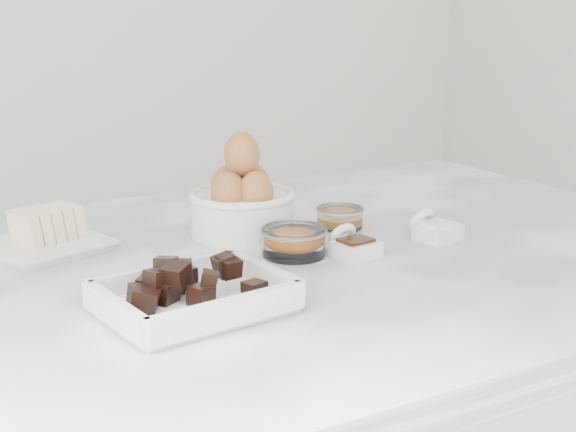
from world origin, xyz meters
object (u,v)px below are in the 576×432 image
object	(u,v)px
sugar_ramekin	(261,208)
zest_bowl	(294,240)
chocolate_dish	(194,292)
vanilla_spoon	(352,245)
honey_bowl	(340,217)
butter_plate	(44,236)
egg_bowl	(242,201)
salt_spoon	(434,228)

from	to	relation	value
sugar_ramekin	zest_bowl	world-z (taller)	sugar_ramekin
chocolate_dish	vanilla_spoon	bearing A→B (deg)	17.48
honey_bowl	zest_bowl	bearing A→B (deg)	-146.38
zest_bowl	vanilla_spoon	bearing A→B (deg)	-29.49
chocolate_dish	butter_plate	size ratio (longest dim) A/B	1.21
sugar_ramekin	vanilla_spoon	bearing A→B (deg)	-79.93
egg_bowl	salt_spoon	xyz separation A→B (m)	(0.21, -0.15, -0.03)
zest_bowl	vanilla_spoon	world-z (taller)	vanilla_spoon
zest_bowl	salt_spoon	distance (m)	0.21
butter_plate	salt_spoon	xyz separation A→B (m)	(0.48, -0.21, -0.01)
butter_plate	salt_spoon	distance (m)	0.52
sugar_ramekin	zest_bowl	bearing A→B (deg)	-102.20
egg_bowl	zest_bowl	bearing A→B (deg)	-85.37
butter_plate	egg_bowl	world-z (taller)	egg_bowl
vanilla_spoon	honey_bowl	bearing A→B (deg)	63.39
butter_plate	salt_spoon	world-z (taller)	butter_plate
honey_bowl	vanilla_spoon	bearing A→B (deg)	-116.61
salt_spoon	egg_bowl	bearing A→B (deg)	144.22
sugar_ramekin	salt_spoon	distance (m)	0.25
salt_spoon	chocolate_dish	bearing A→B (deg)	-167.45
chocolate_dish	egg_bowl	bearing A→B (deg)	53.77
honey_bowl	salt_spoon	bearing A→B (deg)	-54.36
chocolate_dish	salt_spoon	bearing A→B (deg)	12.55
egg_bowl	salt_spoon	bearing A→B (deg)	-35.78
butter_plate	salt_spoon	size ratio (longest dim) A/B	2.17
sugar_ramekin	vanilla_spoon	world-z (taller)	sugar_ramekin
butter_plate	vanilla_spoon	size ratio (longest dim) A/B	2.37
chocolate_dish	egg_bowl	size ratio (longest dim) A/B	1.37
honey_bowl	chocolate_dish	bearing A→B (deg)	-147.50
chocolate_dish	vanilla_spoon	distance (m)	0.26
butter_plate	zest_bowl	world-z (taller)	butter_plate
honey_bowl	vanilla_spoon	size ratio (longest dim) A/B	0.98
vanilla_spoon	egg_bowl	bearing A→B (deg)	114.74
sugar_ramekin	chocolate_dish	bearing A→B (deg)	-129.76
vanilla_spoon	chocolate_dish	bearing A→B (deg)	-162.52
zest_bowl	butter_plate	bearing A→B (deg)	146.83
sugar_ramekin	salt_spoon	size ratio (longest dim) A/B	1.04
egg_bowl	honey_bowl	distance (m)	0.14
egg_bowl	sugar_ramekin	bearing A→B (deg)	27.32
egg_bowl	zest_bowl	size ratio (longest dim) A/B	1.75
egg_bowl	zest_bowl	world-z (taller)	egg_bowl
chocolate_dish	sugar_ramekin	bearing A→B (deg)	50.24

